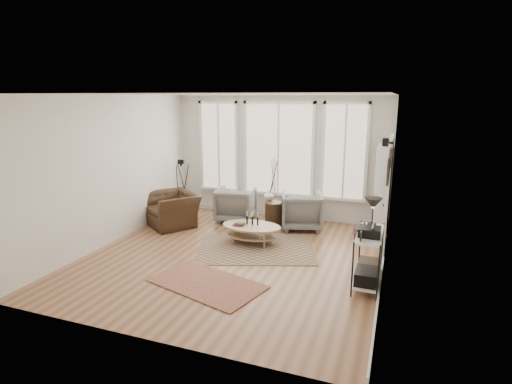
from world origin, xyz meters
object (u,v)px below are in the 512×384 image
at_px(armchair_right, 301,211).
at_px(bookcase, 383,190).
at_px(low_shelf, 369,253).
at_px(coffee_table, 251,229).
at_px(accent_chair, 172,209).
at_px(armchair_left, 236,204).
at_px(side_table, 274,194).

bearing_deg(armchair_right, bookcase, 169.88).
height_order(bookcase, low_shelf, bookcase).
distance_m(low_shelf, coffee_table, 2.55).
xyz_separation_m(coffee_table, accent_chair, (-2.10, 0.49, 0.08)).
distance_m(low_shelf, armchair_left, 3.96).
bearing_deg(bookcase, armchair_left, -176.61).
bearing_deg(bookcase, low_shelf, -91.28).
distance_m(low_shelf, side_table, 3.13).
bearing_deg(accent_chair, low_shelf, 16.13).
relative_size(bookcase, armchair_right, 2.32).
height_order(low_shelf, side_table, side_table).
relative_size(coffee_table, armchair_left, 1.37).
xyz_separation_m(bookcase, low_shelf, (-0.06, -2.52, -0.44)).
bearing_deg(armchair_right, low_shelf, 107.49).
xyz_separation_m(armchair_left, armchair_right, (1.59, -0.03, 0.01)).
bearing_deg(coffee_table, armchair_right, 60.81).
bearing_deg(armchair_left, side_table, 163.42).
xyz_separation_m(armchair_left, side_table, (0.98, -0.15, 0.38)).
relative_size(armchair_left, armchair_right, 0.98).
bearing_deg(bookcase, accent_chair, -167.41).
height_order(low_shelf, armchair_right, low_shelf).
relative_size(bookcase, armchair_left, 2.37).
height_order(armchair_right, side_table, side_table).
distance_m(armchair_right, accent_chair, 2.92).
bearing_deg(accent_chair, armchair_left, 68.40).
xyz_separation_m(low_shelf, armchair_left, (-3.20, 2.33, -0.12)).
xyz_separation_m(bookcase, side_table, (-2.28, -0.34, -0.19)).
xyz_separation_m(bookcase, armchair_left, (-3.26, -0.19, -0.56)).
bearing_deg(side_table, low_shelf, -44.39).
relative_size(armchair_right, side_table, 0.55).
xyz_separation_m(bookcase, coffee_table, (-2.38, -1.50, -0.66)).
relative_size(armchair_right, accent_chair, 0.78).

